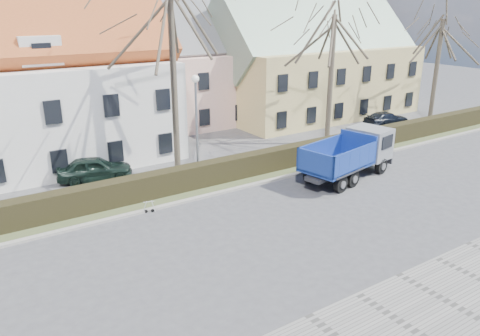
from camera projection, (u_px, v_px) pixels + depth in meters
ground at (295, 218)px, 22.25m from camera, size 120.00×120.00×0.00m
sidewalk_near at (459, 309)px, 15.53m from camera, size 80.00×5.00×0.08m
curb_far at (242, 187)px, 25.86m from camera, size 80.00×0.30×0.12m
grass_strip at (227, 179)px, 27.13m from camera, size 80.00×3.00×0.10m
hedge at (229, 170)px, 26.77m from camera, size 60.00×0.90×1.30m
building_pink at (180, 76)px, 38.78m from camera, size 10.80×8.80×8.00m
building_yellow at (313, 67)px, 42.55m from camera, size 18.80×10.80×8.50m
tree_1 at (173, 67)px, 25.83m from camera, size 9.20×9.20×12.65m
tree_2 at (331, 68)px, 32.32m from camera, size 8.00×8.00×11.00m
tree_3 at (438, 61)px, 38.63m from camera, size 7.60×7.60×10.45m
dump_truck at (346, 157)px, 26.83m from camera, size 7.13×3.79×2.71m
streetlight at (197, 129)px, 26.02m from camera, size 0.48×0.48×6.13m
cart_frame at (145, 207)px, 22.68m from camera, size 0.82×0.62×0.67m
parked_car_a at (95, 169)px, 26.82m from camera, size 4.45×2.81×1.41m
parked_car_b at (386, 119)px, 38.87m from camera, size 4.33×2.11×1.21m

